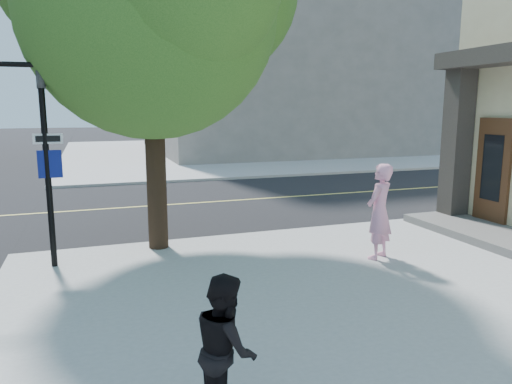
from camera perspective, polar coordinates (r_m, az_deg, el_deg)
name	(u,v)px	position (r m, az deg, el deg)	size (l,w,h in m)	color
ground	(62,255)	(10.93, -22.24, -6.98)	(140.00, 140.00, 0.00)	black
road_ew	(69,211)	(15.29, -21.46, -2.18)	(140.00, 9.00, 0.01)	black
sidewalk_ne	(277,150)	(34.57, 2.57, 5.06)	(29.00, 25.00, 0.12)	#A5A5A5
filler_ne	(282,50)	(35.33, 3.13, 16.63)	(18.00, 16.00, 14.00)	slate
man_on_phone	(379,211)	(9.62, 14.53, -2.27)	(0.69, 0.45, 1.88)	pink
pedestrian	(226,348)	(4.69, -3.63, -18.18)	(0.70, 0.55, 1.45)	black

